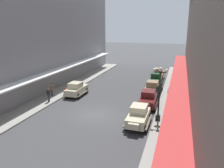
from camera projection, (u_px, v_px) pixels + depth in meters
The scene contains 18 objects.
ground_plane at pixel (95, 115), 23.18m from camera, with size 200.00×200.00×0.00m, color #424244.
sidewalk_left at pixel (33, 107), 25.29m from camera, with size 3.00×60.00×0.15m, color #99968E.
sidewalk_right at pixel (169, 123), 21.02m from camera, with size 3.00×60.00×0.15m, color #99968E.
building_row_left at pixel (2, 8), 23.37m from camera, with size 4.30×60.00×21.49m.
building_row_right at pixel (211, 28), 18.04m from camera, with size 4.30×60.00×17.51m.
parked_car_0 at pixel (138, 115), 20.60m from camera, with size 2.16×4.27×1.84m.
parked_car_1 at pixel (153, 87), 29.95m from camera, with size 2.20×4.28×1.84m.
parked_car_2 at pixel (76, 89), 29.29m from camera, with size 2.16×4.27×1.84m.
parked_car_3 at pixel (156, 78), 35.02m from camera, with size 2.18×4.27×1.84m.
parked_car_4 at pixel (158, 73), 38.88m from camera, with size 2.22×4.29×1.84m.
parked_car_5 at pixel (148, 99), 25.25m from camera, with size 2.19×4.28×1.84m.
lamp_post_with_clock at pixel (159, 92), 20.82m from camera, with size 1.42×0.44×5.16m.
fire_hydrant at pixel (65, 91), 29.71m from camera, with size 0.24×0.24×0.82m.
pedestrian_0 at pixel (169, 95), 26.49m from camera, with size 0.36×0.28×1.67m.
pedestrian_1 at pixel (181, 76), 36.46m from camera, with size 0.36×0.28×1.67m.
pedestrian_2 at pixel (48, 95), 26.48m from camera, with size 0.36×0.24×1.64m.
pedestrian_3 at pixel (177, 85), 30.71m from camera, with size 0.36×0.24×1.64m.
pedestrian_4 at pixel (52, 90), 28.64m from camera, with size 0.36×0.28×1.67m.
Camera 1 is at (8.05, -20.13, 8.97)m, focal length 35.74 mm.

